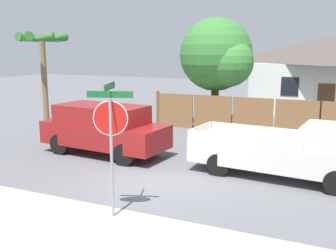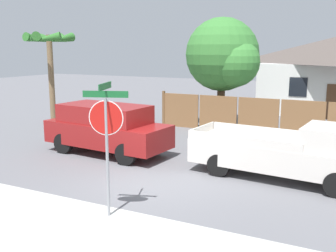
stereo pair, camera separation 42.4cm
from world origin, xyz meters
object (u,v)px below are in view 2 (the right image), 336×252
palm_tree (50,47)px  stop_sign (106,126)px  orange_pickup (291,153)px  red_suv (107,128)px  oak_tree (225,56)px

palm_tree → stop_sign: 11.98m
orange_pickup → stop_sign: bearing=-121.1°
red_suv → orange_pickup: (6.73, -0.03, -0.16)m
palm_tree → red_suv: (5.55, -3.17, -3.01)m
palm_tree → red_suv: bearing=-29.7°
palm_tree → stop_sign: size_ratio=1.49×
palm_tree → red_suv: palm_tree is taller
oak_tree → orange_pickup: oak_tree is taller
red_suv → orange_pickup: size_ratio=0.87×
palm_tree → orange_pickup: 13.08m
red_suv → stop_sign: bearing=-49.2°
oak_tree → red_suv: (-2.17, -7.12, -2.54)m
palm_tree → oak_tree: bearing=27.1°
red_suv → orange_pickup: red_suv is taller
oak_tree → stop_sign: (1.16, -11.77, -1.39)m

